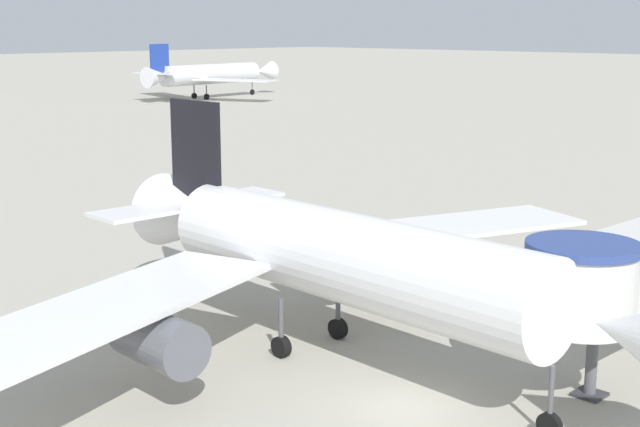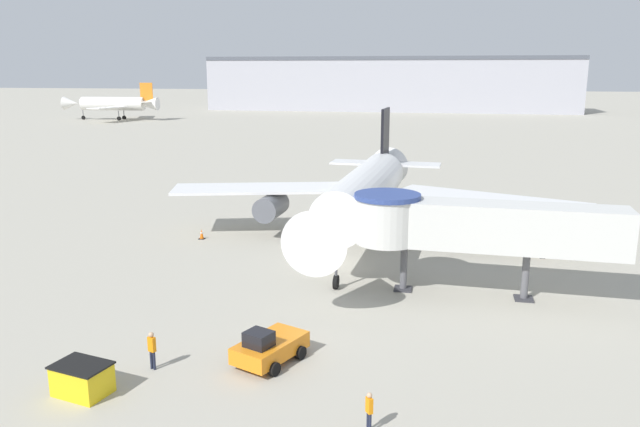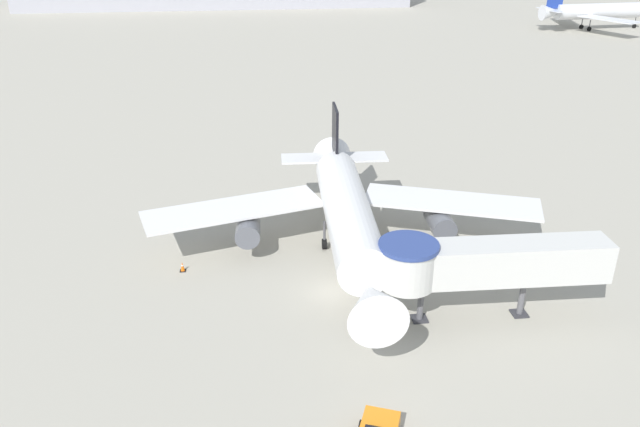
{
  "view_description": "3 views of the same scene",
  "coord_description": "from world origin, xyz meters",
  "px_view_note": "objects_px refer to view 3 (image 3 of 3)",
  "views": [
    {
      "loc": [
        -24.1,
        -18.88,
        13.66
      ],
      "look_at": [
        2.26,
        6.56,
        5.92
      ],
      "focal_mm": 50.0,
      "sensor_mm": 36.0,
      "label": 1
    },
    {
      "loc": [
        7.89,
        -41.98,
        13.54
      ],
      "look_at": [
        -1.36,
        3.19,
        2.92
      ],
      "focal_mm": 35.0,
      "sensor_mm": 36.0,
      "label": 2
    },
    {
      "loc": [
        -6.0,
        -39.92,
        25.63
      ],
      "look_at": [
        -0.18,
        6.53,
        3.53
      ],
      "focal_mm": 35.0,
      "sensor_mm": 36.0,
      "label": 3
    }
  ],
  "objects_px": {
    "background_jet_blue_tail": "(596,11)",
    "main_airplane": "(347,211)",
    "traffic_cone_port_wing": "(182,267)",
    "traffic_cone_starboard_wing": "(501,248)",
    "jet_bridge": "(476,262)"
  },
  "relations": [
    {
      "from": "main_airplane",
      "to": "background_jet_blue_tail",
      "type": "bearing_deg",
      "value": 55.89
    },
    {
      "from": "main_airplane",
      "to": "traffic_cone_starboard_wing",
      "type": "distance_m",
      "value": 13.88
    },
    {
      "from": "main_airplane",
      "to": "jet_bridge",
      "type": "distance_m",
      "value": 12.16
    },
    {
      "from": "traffic_cone_port_wing",
      "to": "traffic_cone_starboard_wing",
      "type": "relative_size",
      "value": 1.27
    },
    {
      "from": "jet_bridge",
      "to": "traffic_cone_port_wing",
      "type": "xyz_separation_m",
      "value": [
        -20.78,
        9.07,
        -4.07
      ]
    },
    {
      "from": "traffic_cone_port_wing",
      "to": "traffic_cone_starboard_wing",
      "type": "distance_m",
      "value": 26.69
    },
    {
      "from": "main_airplane",
      "to": "traffic_cone_starboard_wing",
      "type": "height_order",
      "value": "main_airplane"
    },
    {
      "from": "jet_bridge",
      "to": "traffic_cone_starboard_wing",
      "type": "xyz_separation_m",
      "value": [
        5.92,
        9.04,
        -4.16
      ]
    },
    {
      "from": "traffic_cone_starboard_wing",
      "to": "background_jet_blue_tail",
      "type": "height_order",
      "value": "background_jet_blue_tail"
    },
    {
      "from": "traffic_cone_port_wing",
      "to": "traffic_cone_starboard_wing",
      "type": "height_order",
      "value": "traffic_cone_port_wing"
    },
    {
      "from": "traffic_cone_port_wing",
      "to": "background_jet_blue_tail",
      "type": "relative_size",
      "value": 0.02
    },
    {
      "from": "traffic_cone_port_wing",
      "to": "background_jet_blue_tail",
      "type": "distance_m",
      "value": 146.42
    },
    {
      "from": "background_jet_blue_tail",
      "to": "main_airplane",
      "type": "bearing_deg",
      "value": 138.42
    },
    {
      "from": "background_jet_blue_tail",
      "to": "traffic_cone_starboard_wing",
      "type": "bearing_deg",
      "value": 143.27
    },
    {
      "from": "main_airplane",
      "to": "traffic_cone_port_wing",
      "type": "xyz_separation_m",
      "value": [
        -13.41,
        -0.61,
        -3.91
      ]
    }
  ]
}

